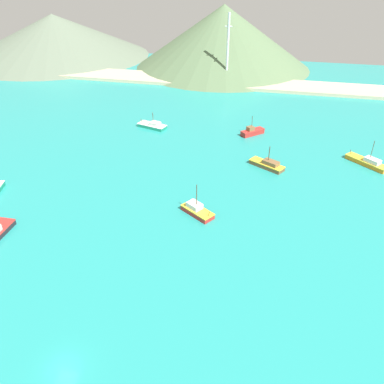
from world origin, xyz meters
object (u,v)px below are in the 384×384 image
at_px(fishing_boat_0, 268,165).
at_px(fishing_boat_8, 368,162).
at_px(fishing_boat_7, 153,125).
at_px(fishing_boat_6, 252,132).
at_px(fishing_boat_5, 197,210).
at_px(radio_tower, 228,50).

bearing_deg(fishing_boat_0, fishing_boat_8, 15.99).
xyz_separation_m(fishing_boat_7, fishing_boat_8, (57.70, -10.70, 0.07)).
distance_m(fishing_boat_0, fishing_boat_6, 19.54).
distance_m(fishing_boat_5, fishing_boat_7, 45.50).
bearing_deg(fishing_boat_0, fishing_boat_5, -118.78).
height_order(fishing_boat_0, fishing_boat_5, fishing_boat_5).
distance_m(fishing_boat_8, radio_tower, 72.96).
distance_m(fishing_boat_0, fishing_boat_7, 38.46).
relative_size(fishing_boat_5, fishing_boat_8, 0.76).
xyz_separation_m(fishing_boat_5, radio_tower, (-7.35, 86.69, 12.42)).
bearing_deg(fishing_boat_6, fishing_boat_5, -99.57).
distance_m(fishing_boat_0, fishing_boat_8, 24.35).
relative_size(fishing_boat_5, fishing_boat_7, 0.80).
xyz_separation_m(fishing_boat_0, fishing_boat_8, (23.41, 6.71, -0.02)).
height_order(fishing_boat_0, fishing_boat_6, fishing_boat_6).
relative_size(fishing_boat_5, fishing_boat_6, 1.11).
height_order(fishing_boat_6, fishing_boat_8, fishing_boat_8).
xyz_separation_m(fishing_boat_6, fishing_boat_7, (-28.91, -1.37, -0.21)).
bearing_deg(fishing_boat_7, fishing_boat_5, -61.14).
relative_size(fishing_boat_5, radio_tower, 0.28).
xyz_separation_m(fishing_boat_0, fishing_boat_6, (-5.38, 18.78, 0.12)).
xyz_separation_m(fishing_boat_5, fishing_boat_7, (-21.96, 39.85, -0.13)).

